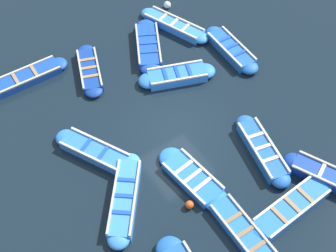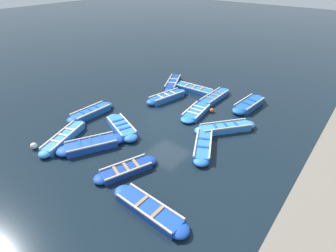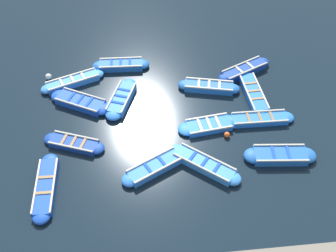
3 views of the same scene
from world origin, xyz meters
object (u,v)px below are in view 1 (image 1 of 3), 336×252
boat_stern_in (292,207)px  boat_mid_row (90,70)px  boat_inner_gap (193,178)px  boat_alongside (26,78)px  boat_outer_left (245,234)px  boat_outer_right (262,150)px  boat_near_quay (231,49)px  boat_broadside (125,198)px  boat_end_of_row (148,46)px  boat_centre (331,178)px  boat_far_corner (174,25)px  buoy_yellow_far (189,205)px  boat_tucked (177,76)px  boat_drifting (95,152)px  buoy_orange_near (167,5)px

boat_stern_in → boat_mid_row: size_ratio=1.19×
boat_stern_in → boat_inner_gap: size_ratio=1.16×
boat_alongside → boat_outer_left: bearing=106.6°
boat_alongside → boat_outer_right: boat_outer_right is taller
boat_near_quay → boat_outer_right: bearing=63.7°
boat_broadside → boat_near_quay: boat_near_quay is taller
boat_end_of_row → boat_outer_left: 9.74m
boat_centre → boat_broadside: (6.65, -3.48, -0.01)m
boat_end_of_row → boat_outer_left: (2.18, 9.49, -0.04)m
boat_centre → boat_inner_gap: bearing=-34.4°
boat_mid_row → boat_far_corner: bearing=-175.7°
boat_end_of_row → buoy_yellow_far: boat_end_of_row is taller
boat_broadside → boat_mid_row: bearing=-107.2°
boat_mid_row → boat_broadside: boat_broadside is taller
boat_outer_right → boat_inner_gap: (2.90, -0.50, -0.05)m
boat_centre → boat_tucked: boat_centre is taller
boat_tucked → boat_end_of_row: bearing=-88.9°
boat_centre → boat_tucked: bearing=-76.6°
boat_outer_right → boat_inner_gap: bearing=-9.7°
boat_mid_row → boat_inner_gap: bearing=94.5°
boat_end_of_row → boat_broadside: size_ratio=1.05×
boat_outer_right → boat_drifting: bearing=-33.3°
boat_alongside → boat_broadside: 7.42m
boat_outer_right → boat_broadside: 5.52m
boat_drifting → boat_broadside: (0.09, 2.35, 0.01)m
boat_drifting → buoy_orange_near: boat_drifting is taller
boat_far_corner → boat_outer_right: boat_outer_right is taller
boat_stern_in → boat_near_quay: size_ratio=1.12×
boat_far_corner → boat_end_of_row: (1.78, 0.54, 0.01)m
boat_end_of_row → boat_near_quay: (-2.99, 2.27, 0.00)m
boat_drifting → boat_broadside: bearing=87.9°
boat_end_of_row → boat_near_quay: 3.76m
boat_stern_in → boat_broadside: bearing=-37.2°
boat_alongside → boat_centre: 13.04m
boat_centre → boat_near_quay: boat_centre is taller
boat_inner_gap → buoy_orange_near: (-4.72, -8.73, 0.03)m
boat_stern_in → boat_near_quay: (-3.19, -7.38, 0.02)m
boat_far_corner → boat_mid_row: 4.71m
buoy_orange_near → buoy_yellow_far: size_ratio=1.18×
boat_drifting → boat_outer_left: bearing=114.3°
boat_mid_row → boat_inner_gap: size_ratio=0.97×
boat_stern_in → buoy_yellow_far: (2.89, -2.08, -0.03)m
boat_tucked → boat_broadside: bearing=38.1°
boat_end_of_row → boat_broadside: boat_end_of_row is taller
boat_far_corner → boat_broadside: 9.39m
boat_centre → buoy_yellow_far: 5.29m
buoy_orange_near → buoy_yellow_far: 11.00m
boat_outer_left → buoy_orange_near: (-4.54, -11.47, 0.02)m
boat_near_quay → buoy_yellow_far: size_ratio=11.53×
boat_far_corner → boat_mid_row: size_ratio=1.14×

